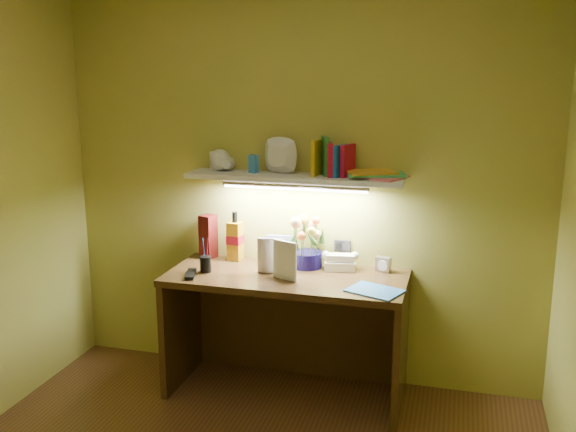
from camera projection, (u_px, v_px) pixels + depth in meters
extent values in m
cube|color=#31200D|center=(286.00, 335.00, 3.83)|extent=(1.40, 0.60, 0.75)
cube|color=#ACACB0|center=(383.00, 264.00, 3.80)|extent=(0.10, 0.07, 0.09)
cube|color=#52100E|center=(208.00, 236.00, 4.08)|extent=(0.11, 0.11, 0.27)
cylinder|color=black|center=(205.00, 259.00, 3.79)|extent=(0.09, 0.09, 0.16)
cube|color=black|center=(191.00, 274.00, 3.73)|extent=(0.10, 0.19, 0.02)
cube|color=#2F7BD5|center=(375.00, 291.00, 3.47)|extent=(0.33, 0.29, 0.01)
imported|color=silver|center=(257.00, 255.00, 3.77)|extent=(0.16, 0.04, 0.21)
imported|color=white|center=(273.00, 258.00, 3.69)|extent=(0.16, 0.09, 0.23)
cube|color=white|center=(294.00, 177.00, 3.79)|extent=(1.30, 0.25, 0.03)
imported|color=white|center=(220.00, 164.00, 3.88)|extent=(0.17, 0.17, 0.10)
imported|color=white|center=(226.00, 166.00, 3.88)|extent=(0.11, 0.11, 0.08)
imported|color=white|center=(277.00, 170.00, 3.80)|extent=(0.26, 0.26, 0.05)
cube|color=white|center=(215.00, 161.00, 3.95)|extent=(0.06, 0.05, 0.12)
cube|color=#2F7BD5|center=(253.00, 164.00, 3.85)|extent=(0.06, 0.05, 0.11)
cube|color=#A50D2C|center=(329.00, 159.00, 3.72)|extent=(0.07, 0.14, 0.20)
cube|color=gold|center=(316.00, 158.00, 3.74)|extent=(0.04, 0.13, 0.21)
cube|color=#1356A3|center=(341.00, 161.00, 3.70)|extent=(0.08, 0.13, 0.18)
cube|color=#29792C|center=(325.00, 156.00, 3.75)|extent=(0.07, 0.15, 0.23)
cube|color=#A50D2C|center=(348.00, 161.00, 3.70)|extent=(0.07, 0.13, 0.19)
cube|color=pink|center=(376.00, 176.00, 3.71)|extent=(0.39, 0.34, 0.01)
cube|color=#43C06F|center=(375.00, 173.00, 3.71)|extent=(0.38, 0.32, 0.01)
cube|color=gold|center=(371.00, 172.00, 3.69)|extent=(0.33, 0.30, 0.01)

